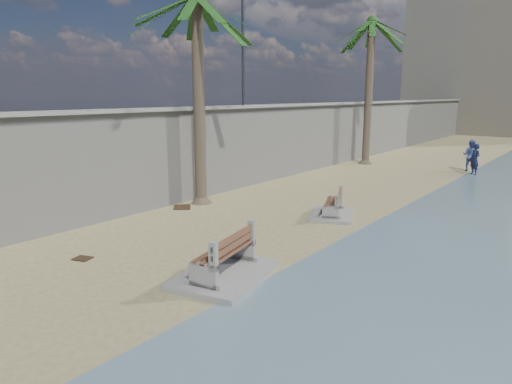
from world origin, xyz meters
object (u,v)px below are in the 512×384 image
Objects in this scene: palm_back at (372,24)px; person_b at (471,154)px; palm_mid at (196,1)px; bench_near at (225,258)px; bench_far at (333,206)px; person_a at (475,157)px.

palm_back is 9.03m from person_b.
palm_mid is at bearing -92.60° from palm_back.
bench_near is at bearing -41.30° from palm_mid.
bench_near is 20.27m from palm_back.
bench_far is at bearing 92.00° from person_b.
bench_far is 8.56m from palm_mid.
bench_near is 6.30m from bench_far.
person_b reaches higher than bench_far.
bench_near is 1.48× the size of person_b.
palm_mid is 4.35× the size of person_b.
bench_far is 12.94m from person_b.
palm_back is 4.74× the size of person_b.
palm_back reaches higher than person_b.
palm_mid reaches higher than bench_near.
palm_back is 9.31m from person_a.
person_a is at bearing 81.26° from bench_far.
person_b reaches higher than person_a.
bench_far is 1.29× the size of person_a.
bench_near is 19.13m from person_b.
bench_near is 0.34× the size of palm_mid.
person_b is (1.32, 12.85, 0.58)m from bench_far.
person_a is (6.08, -0.17, -7.05)m from palm_back.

